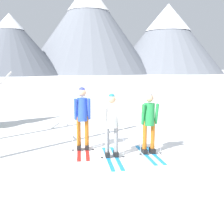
{
  "coord_description": "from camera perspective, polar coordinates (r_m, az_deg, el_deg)",
  "views": [
    {
      "loc": [
        -1.03,
        -6.95,
        2.27
      ],
      "look_at": [
        -0.08,
        0.42,
        1.05
      ],
      "focal_mm": 44.18,
      "sensor_mm": 36.0,
      "label": 1
    }
  ],
  "objects": [
    {
      "name": "skier_in_green",
      "position": [
        7.23,
        7.65,
        -1.66
      ],
      "size": [
        0.61,
        1.63,
        1.62
      ],
      "color": "#1E84D1",
      "rests_on": "ground"
    },
    {
      "name": "skier_in_blue",
      "position": [
        7.51,
        -6.14,
        -0.6
      ],
      "size": [
        0.61,
        1.71,
        1.74
      ],
      "color": "red",
      "rests_on": "ground"
    },
    {
      "name": "mountain_ridge_distant",
      "position": [
        95.81,
        -0.08,
        15.93
      ],
      "size": [
        84.7,
        50.8,
        29.44
      ],
      "color": "slate",
      "rests_on": "ground"
    },
    {
      "name": "ground_plane",
      "position": [
        7.38,
        1.07,
        -8.59
      ],
      "size": [
        400.0,
        400.0,
        0.0
      ],
      "primitive_type": "plane",
      "color": "white"
    },
    {
      "name": "skier_in_white",
      "position": [
        6.89,
        -0.09,
        -2.15
      ],
      "size": [
        0.61,
        1.8,
        1.62
      ],
      "color": "#1E84D1",
      "rests_on": "ground"
    }
  ]
}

